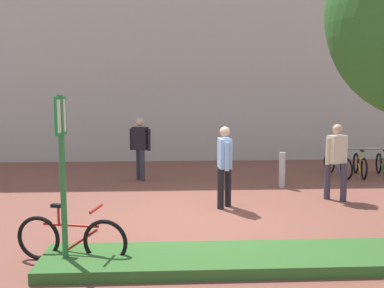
# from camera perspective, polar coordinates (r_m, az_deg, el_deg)

# --- Properties ---
(ground_plane) EXTENTS (60.00, 60.00, 0.00)m
(ground_plane) POSITION_cam_1_polar(r_m,az_deg,el_deg) (8.67, 2.27, -9.53)
(ground_plane) COLOR brown
(building_facade) EXTENTS (28.00, 1.20, 10.00)m
(building_facade) POSITION_cam_1_polar(r_m,az_deg,el_deg) (15.97, -0.19, 16.16)
(building_facade) COLOR #B2ADA3
(building_facade) RESTS_ON ground
(planter_strip) EXTENTS (7.00, 1.10, 0.16)m
(planter_strip) POSITION_cam_1_polar(r_m,az_deg,el_deg) (6.64, 12.40, -14.25)
(planter_strip) COLOR #336028
(planter_strip) RESTS_ON ground
(parking_sign_post) EXTENTS (0.08, 0.36, 2.41)m
(parking_sign_post) POSITION_cam_1_polar(r_m,az_deg,el_deg) (6.20, -16.53, -1.58)
(parking_sign_post) COLOR #2D7238
(parking_sign_post) RESTS_ON ground
(bike_at_sign) EXTENTS (1.65, 0.51, 0.86)m
(bike_at_sign) POSITION_cam_1_polar(r_m,az_deg,el_deg) (6.67, -15.38, -11.79)
(bike_at_sign) COLOR black
(bike_at_sign) RESTS_ON ground
(bike_rack_cluster) EXTENTS (2.66, 1.65, 0.83)m
(bike_rack_cluster) POSITION_cam_1_polar(r_m,az_deg,el_deg) (13.61, 22.28, -2.46)
(bike_rack_cluster) COLOR #99999E
(bike_rack_cluster) RESTS_ON ground
(bollard_steel) EXTENTS (0.16, 0.16, 0.90)m
(bollard_steel) POSITION_cam_1_polar(r_m,az_deg,el_deg) (11.37, 11.63, -3.34)
(bollard_steel) COLOR #ADADB2
(bollard_steel) RESTS_ON ground
(person_suited_navy) EXTENTS (0.58, 0.36, 1.72)m
(person_suited_navy) POSITION_cam_1_polar(r_m,az_deg,el_deg) (12.03, -6.75, -0.11)
(person_suited_navy) COLOR #2D2D38
(person_suited_navy) RESTS_ON ground
(person_shirt_white) EXTENTS (0.32, 0.61, 1.72)m
(person_shirt_white) POSITION_cam_1_polar(r_m,az_deg,el_deg) (9.20, 4.26, -2.29)
(person_shirt_white) COLOR black
(person_shirt_white) RESTS_ON ground
(person_casual_tan) EXTENTS (0.57, 0.38, 1.72)m
(person_casual_tan) POSITION_cam_1_polar(r_m,az_deg,el_deg) (10.30, 18.25, -1.62)
(person_casual_tan) COLOR #383342
(person_casual_tan) RESTS_ON ground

